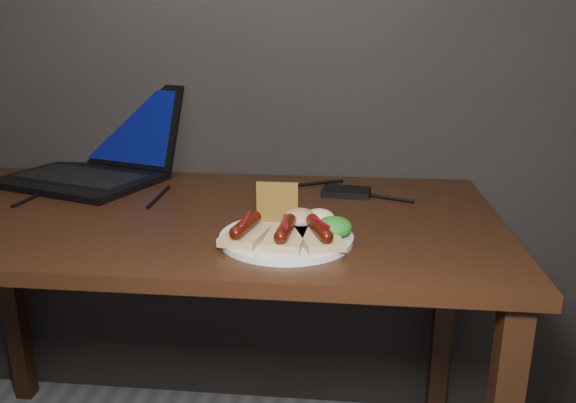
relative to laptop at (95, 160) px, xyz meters
The scene contains 12 objects.
desk 0.44m from the laptop, 39.66° to the right, with size 1.40×0.70×0.75m.
laptop is the anchor object (origin of this frame).
hard_drive 0.70m from the laptop, ahead, with size 0.12×0.07×0.02m, color black.
desk_cables 0.38m from the laptop, 18.81° to the right, with size 0.93×0.31×0.01m.
plate 0.71m from the laptop, 36.47° to the right, with size 0.26×0.26×0.01m, color white.
bread_sausage_left 0.68m from the laptop, 42.31° to the right, with size 0.09×0.13×0.04m.
bread_sausage_center 0.74m from the laptop, 38.95° to the right, with size 0.08×0.12×0.04m.
bread_sausage_right 0.79m from the laptop, 35.70° to the right, with size 0.10×0.13×0.04m.
crispbread 0.65m from the laptop, 32.78° to the right, with size 0.09×0.01×0.09m, color #A47C2D.
salad_greens 0.79m from the laptop, 32.54° to the right, with size 0.07×0.07×0.04m, color #105411.
salsa_mound 0.71m from the laptop, 32.70° to the right, with size 0.07×0.07×0.04m, color #9C180F.
coleslaw_mound 0.73m from the laptop, 30.24° to the right, with size 0.06×0.06×0.04m, color silver.
Camera 1 is at (0.36, 0.21, 1.14)m, focal length 35.00 mm.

